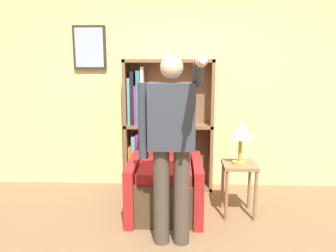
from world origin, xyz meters
The scene contains 6 objects.
wall_back centered at (-0.01, 2.03, 1.40)m, with size 8.00×0.11×2.80m.
bookcase centered at (-0.38, 1.87, 0.83)m, with size 1.16×0.28×1.72m.
armchair centered at (-0.25, 1.15, 0.38)m, with size 0.81×0.85×1.23m.
person_standing centered at (-0.17, 0.46, 0.99)m, with size 0.56×0.78×1.74m.
side_table centered at (0.57, 1.09, 0.46)m, with size 0.36×0.36×0.59m.
table_lamp centered at (0.57, 1.09, 0.94)m, with size 0.25×0.25×0.47m.
Camera 1 is at (-0.10, -2.37, 1.68)m, focal length 35.00 mm.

